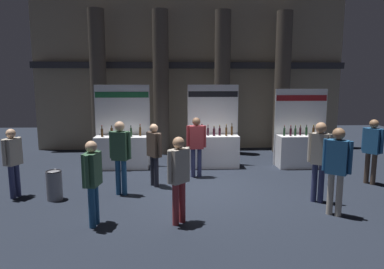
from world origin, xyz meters
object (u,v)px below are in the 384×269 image
object	(u,v)px
visitor_2	(319,156)
visitor_8	(179,173)
exhibitor_booth_0	(122,148)
exhibitor_booth_2	(302,148)
exhibitor_booth_1	(214,147)
visitor_3	(154,150)
visitor_1	(196,142)
visitor_7	(120,151)
visitor_5	(372,146)
visitor_0	(337,164)
trash_bin	(54,185)
visitor_4	(92,176)
visitor_6	(13,157)

from	to	relation	value
visitor_2	visitor_8	size ratio (longest dim) A/B	1.08
exhibitor_booth_0	exhibitor_booth_2	distance (m)	5.65
exhibitor_booth_1	visitor_3	distance (m)	2.64
visitor_1	visitor_7	xyz separation A→B (m)	(-1.88, -1.44, 0.05)
exhibitor_booth_2	visitor_5	xyz separation A→B (m)	(1.10, -1.88, 0.41)
exhibitor_booth_2	visitor_5	world-z (taller)	exhibitor_booth_2
visitor_0	visitor_7	size ratio (longest dim) A/B	1.01
exhibitor_booth_0	visitor_8	bearing A→B (deg)	-68.71
exhibitor_booth_1	trash_bin	xyz separation A→B (m)	(-3.98, -2.86, -0.29)
visitor_1	visitor_7	bearing A→B (deg)	-145.13
visitor_8	visitor_2	bearing A→B (deg)	-26.20
visitor_1	visitor_8	bearing A→B (deg)	-102.27
visitor_7	exhibitor_booth_2	bearing A→B (deg)	-141.84
exhibitor_booth_2	visitor_1	world-z (taller)	exhibitor_booth_2
visitor_4	visitor_7	xyz separation A→B (m)	(0.24, 1.75, 0.10)
visitor_1	visitor_2	world-z (taller)	visitor_2
visitor_4	visitor_6	distance (m)	2.78
visitor_0	visitor_5	bearing A→B (deg)	-94.45
exhibitor_booth_2	visitor_1	size ratio (longest dim) A/B	1.45
trash_bin	visitor_8	xyz separation A→B (m)	(2.80, -1.47, 0.64)
exhibitor_booth_2	visitor_0	size ratio (longest dim) A/B	1.37
visitor_0	visitor_4	bearing A→B (deg)	42.32
visitor_3	exhibitor_booth_1	bearing A→B (deg)	104.87
visitor_1	visitor_5	distance (m)	4.61
exhibitor_booth_1	exhibitor_booth_2	distance (m)	2.80
exhibitor_booth_0	exhibitor_booth_1	size ratio (longest dim) A/B	1.00
exhibitor_booth_1	trash_bin	size ratio (longest dim) A/B	3.79
exhibitor_booth_2	visitor_1	distance (m)	3.57
visitor_7	visitor_0	bearing A→B (deg)	175.11
trash_bin	visitor_4	bearing A→B (deg)	-50.47
visitor_4	visitor_0	bearing A→B (deg)	-77.75
exhibitor_booth_1	visitor_1	bearing A→B (deg)	-118.65
trash_bin	visitor_0	distance (m)	6.10
exhibitor_booth_2	visitor_3	distance (m)	4.89
visitor_5	exhibitor_booth_2	bearing A→B (deg)	175.92
exhibitor_booth_2	visitor_3	xyz separation A→B (m)	(-4.55, -1.75, 0.34)
visitor_4	visitor_5	distance (m)	7.02
visitor_5	visitor_7	size ratio (longest dim) A/B	0.97
visitor_6	visitor_2	bearing A→B (deg)	106.02
visitor_1	visitor_2	size ratio (longest dim) A/B	0.94
visitor_4	visitor_7	world-z (taller)	visitor_7
exhibitor_booth_0	visitor_3	distance (m)	2.26
visitor_1	visitor_6	size ratio (longest dim) A/B	1.05
trash_bin	visitor_8	bearing A→B (deg)	-27.71
visitor_0	visitor_8	bearing A→B (deg)	43.65
visitor_1	visitor_3	xyz separation A→B (m)	(-1.13, -0.80, -0.06)
exhibitor_booth_1	visitor_8	size ratio (longest dim) A/B	1.55
exhibitor_booth_0	trash_bin	world-z (taller)	exhibitor_booth_0
visitor_2	visitor_4	distance (m)	4.79
visitor_8	visitor_1	bearing A→B (deg)	36.32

